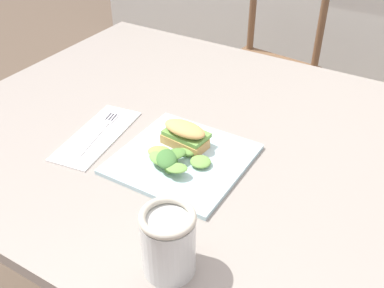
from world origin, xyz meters
TOP-DOWN VIEW (x-y plane):
  - dining_table at (-0.12, 0.09)m, footprint 1.21×0.98m
  - chair_wooden_far at (-0.33, 1.07)m, footprint 0.44×0.44m
  - plate_lunch at (-0.08, -0.02)m, footprint 0.27×0.27m
  - sandwich_half_front at (-0.10, 0.02)m, footprint 0.11×0.07m
  - salad_mixed_greens at (-0.09, -0.05)m, footprint 0.15×0.13m
  - napkin_folded at (-0.30, -0.05)m, footprint 0.13×0.26m
  - fork_on_napkin at (-0.31, -0.03)m, footprint 0.06×0.18m
  - mason_jar_iced_tea at (0.05, -0.28)m, footprint 0.09×0.09m

SIDE VIEW (x-z plane):
  - chair_wooden_far at x=-0.33m, z-range 0.01..0.88m
  - dining_table at x=-0.12m, z-range 0.25..0.99m
  - napkin_folded at x=-0.30m, z-range 0.74..0.74m
  - plate_lunch at x=-0.08m, z-range 0.74..0.75m
  - fork_on_napkin at x=-0.31m, z-range 0.74..0.75m
  - salad_mixed_greens at x=-0.09m, z-range 0.75..0.78m
  - sandwich_half_front at x=-0.10m, z-range 0.75..0.81m
  - mason_jar_iced_tea at x=0.05m, z-range 0.73..0.85m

